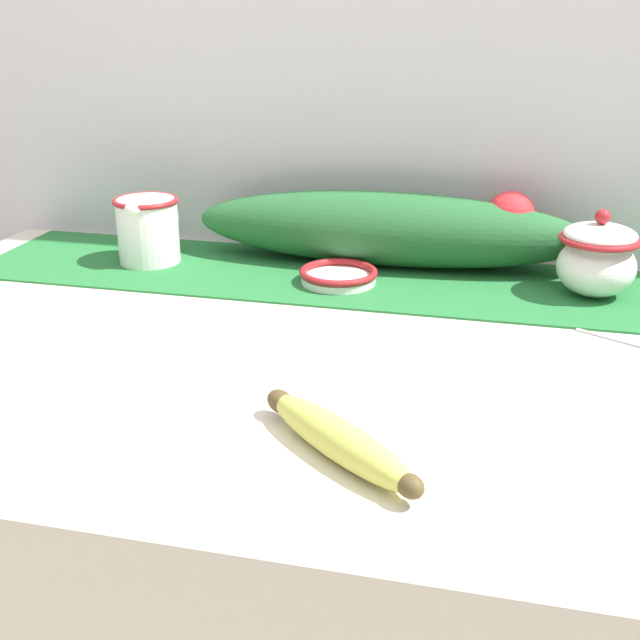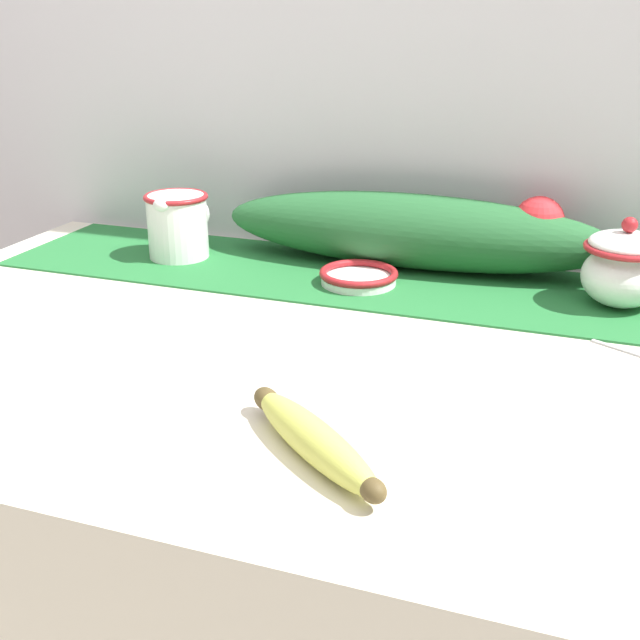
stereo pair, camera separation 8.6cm
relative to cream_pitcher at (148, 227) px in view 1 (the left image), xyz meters
The scene contains 7 objects.
back_wall 0.46m from the cream_pitcher, 23.98° to the left, with size 2.08×0.04×2.40m, color silver.
table_runner 0.35m from the cream_pitcher, ahead, with size 1.18×0.25×0.00m, color #236B33.
cream_pitcher is the anchor object (origin of this frame).
sugar_bowl 0.64m from the cream_pitcher, ahead, with size 0.11×0.11×0.12m.
small_dish 0.30m from the cream_pitcher, ahead, with size 0.11×0.11×0.02m.
banana 0.62m from the cream_pitcher, 50.53° to the right, with size 0.17×0.15×0.04m.
poinsettia_garland 0.36m from the cream_pitcher, 11.28° to the left, with size 0.58×0.12×0.12m.
Camera 1 is at (0.17, -0.82, 1.24)m, focal length 45.00 mm.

